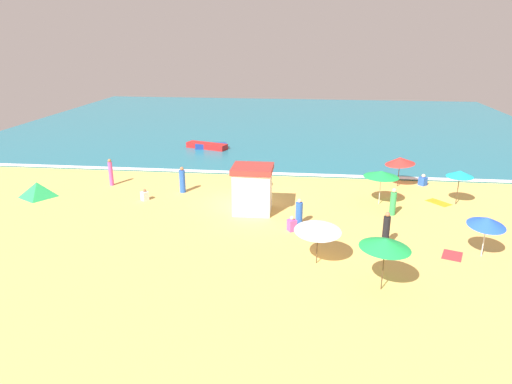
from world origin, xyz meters
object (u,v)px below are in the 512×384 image
object	(u,v)px
beach_umbrella_4	(385,243)
beachgoer_1	(145,195)
beach_umbrella_3	(460,174)
small_boat_1	(207,146)
beach_umbrella_1	(487,222)
beachgoer_3	(182,181)
beachgoer_6	(386,230)
beachgoer_5	(423,181)
beachgoer_7	(111,173)
small_boat_0	(211,146)
beach_tent	(38,190)
beachgoer_4	(299,213)
lifeguard_cabana	(253,189)
beach_umbrella_2	(381,174)
beachgoer_2	(393,202)
beach_umbrella_6	(318,227)
beach_umbrella_0	(247,163)
beachgoer_0	(292,224)
beach_umbrella_5	(400,161)

from	to	relation	value
beach_umbrella_4	beachgoer_1	size ratio (longest dim) A/B	3.18
beach_umbrella_3	small_boat_1	world-z (taller)	beach_umbrella_3
beach_umbrella_1	beachgoer_3	size ratio (longest dim) A/B	1.20
beachgoer_3	beachgoer_6	distance (m)	14.21
beach_umbrella_1	beachgoer_5	distance (m)	11.26
beachgoer_7	small_boat_0	size ratio (longest dim) A/B	0.65
beach_tent	beachgoer_1	distance (m)	7.16
beachgoer_4	small_boat_0	world-z (taller)	beachgoer_4
lifeguard_cabana	beachgoer_4	distance (m)	3.39
beachgoer_7	beachgoer_3	bearing A→B (deg)	-9.72
beach_umbrella_2	beach_tent	bearing A→B (deg)	-176.76
beachgoer_2	beach_umbrella_1	bearing A→B (deg)	-55.93
beach_umbrella_6	beachgoer_3	xyz separation A→B (m)	(-8.93, 9.28, -0.97)
beachgoer_2	beachgoer_5	bearing A→B (deg)	63.34
beach_umbrella_0	beachgoer_1	size ratio (longest dim) A/B	2.85
beach_umbrella_0	beachgoer_2	size ratio (longest dim) A/B	1.32
beach_umbrella_1	beach_umbrella_4	bearing A→B (deg)	-144.82
beach_tent	small_boat_1	size ratio (longest dim) A/B	0.56
beach_umbrella_2	beach_tent	size ratio (longest dim) A/B	1.36
beach_umbrella_3	beachgoer_5	size ratio (longest dim) A/B	2.77
beach_umbrella_1	beachgoer_0	xyz separation A→B (m)	(-9.21, 2.01, -1.43)
beachgoer_3	beachgoer_7	bearing A→B (deg)	170.28
beach_umbrella_6	beachgoer_2	xyz separation A→B (m)	(4.48, 6.67, -1.01)
beachgoer_2	beach_umbrella_6	bearing A→B (deg)	-123.88
beach_umbrella_3	beachgoer_7	bearing A→B (deg)	177.02
beachgoer_4	beach_umbrella_6	bearing A→B (deg)	-78.15
beach_umbrella_5	small_boat_1	size ratio (longest dim) A/B	0.61
beach_umbrella_5	beachgoer_7	xyz separation A→B (m)	(-20.09, -2.14, -0.93)
beach_umbrella_2	beachgoer_2	distance (m)	2.22
beachgoer_2	beachgoer_5	world-z (taller)	beachgoer_2
beachgoer_1	beach_tent	bearing A→B (deg)	-178.20
beachgoer_5	small_boat_0	distance (m)	19.31
beachgoer_0	beachgoer_6	world-z (taller)	beachgoer_6
beachgoer_4	small_boat_0	distance (m)	19.15
beach_umbrella_1	lifeguard_cabana	bearing A→B (deg)	158.28
beach_umbrella_2	beach_umbrella_6	size ratio (longest dim) A/B	1.14
beachgoer_5	beachgoer_7	world-z (taller)	beachgoer_7
beach_umbrella_3	small_boat_0	xyz separation A→B (m)	(-18.37, 12.65, -1.67)
beach_umbrella_3	small_boat_1	xyz separation A→B (m)	(-18.76, 12.62, -1.66)
beach_umbrella_0	beach_umbrella_3	size ratio (longest dim) A/B	0.96
beach_tent	beachgoer_7	world-z (taller)	beachgoer_7
beachgoer_5	small_boat_1	bearing A→B (deg)	153.28
lifeguard_cabana	beachgoer_2	bearing A→B (deg)	2.70
beach_umbrella_3	beach_umbrella_6	world-z (taller)	beach_umbrella_3
beach_umbrella_0	beachgoer_4	world-z (taller)	beach_umbrella_0
lifeguard_cabana	beach_umbrella_4	world-z (taller)	lifeguard_cabana
beach_umbrella_0	beach_umbrella_3	bearing A→B (deg)	-4.56
beach_umbrella_2	beachgoer_5	size ratio (longest dim) A/B	3.71
beachgoer_0	beachgoer_3	xyz separation A→B (m)	(-7.61, 5.64, 0.46)
beachgoer_1	small_boat_0	size ratio (longest dim) A/B	0.26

